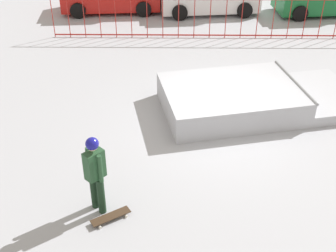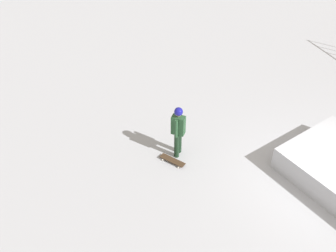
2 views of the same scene
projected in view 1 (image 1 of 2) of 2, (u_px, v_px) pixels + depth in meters
The scene contains 5 objects.
ground_plane at pixel (220, 124), 11.63m from camera, with size 60.00×60.00×0.00m, color #A8AAB2.
skate_ramp at pixel (248, 98), 12.14m from camera, with size 5.91×3.99×0.74m.
skater at pixel (95, 169), 8.43m from camera, with size 0.41×0.43×1.73m.
skateboard at pixel (111, 216), 8.68m from camera, with size 0.76×0.63×0.09m.
perimeter_fence at pixel (218, 18), 16.26m from camera, with size 12.14×0.85×1.50m.
Camera 1 is at (-0.58, -9.87, 6.27)m, focal length 47.64 mm.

